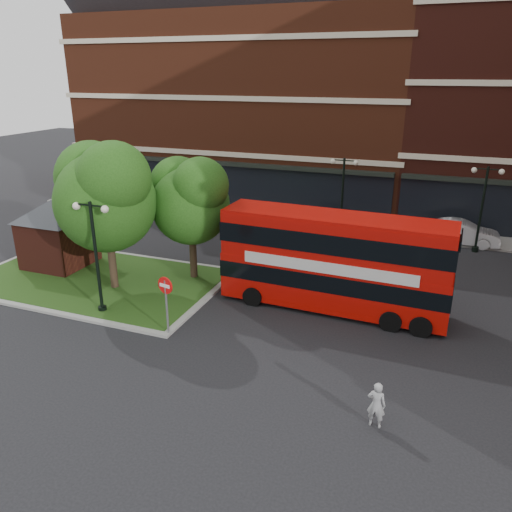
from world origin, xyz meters
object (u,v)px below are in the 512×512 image
at_px(woman, 376,405).
at_px(car_silver, 327,219).
at_px(bus, 334,256).
at_px(car_white, 461,233).

height_order(woman, car_silver, woman).
bearing_deg(bus, car_white, 66.59).
xyz_separation_m(bus, car_silver, (-2.98, 11.75, -1.82)).
distance_m(bus, car_silver, 12.26).
bearing_deg(bus, woman, -65.81).
relative_size(bus, woman, 6.62).
xyz_separation_m(bus, woman, (2.98, -7.33, -1.72)).
distance_m(woman, car_silver, 20.00).
height_order(bus, car_silver, bus).
xyz_separation_m(woman, car_white, (2.44, 18.70, -0.02)).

